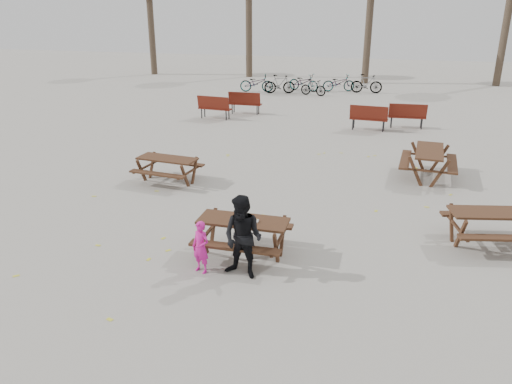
% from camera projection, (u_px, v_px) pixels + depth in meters
% --- Properties ---
extents(ground, '(80.00, 80.00, 0.00)m').
position_uv_depth(ground, '(244.00, 254.00, 10.23)').
color(ground, gray).
rests_on(ground, ground).
extents(main_picnic_table, '(1.80, 1.45, 0.78)m').
position_uv_depth(main_picnic_table, '(243.00, 228.00, 10.03)').
color(main_picnic_table, '#362113').
rests_on(main_picnic_table, ground).
extents(food_tray, '(0.18, 0.11, 0.03)m').
position_uv_depth(food_tray, '(254.00, 221.00, 9.86)').
color(food_tray, silver).
rests_on(food_tray, main_picnic_table).
extents(bread_roll, '(0.14, 0.06, 0.05)m').
position_uv_depth(bread_roll, '(254.00, 219.00, 9.84)').
color(bread_roll, tan).
rests_on(bread_roll, food_tray).
extents(soda_bottle, '(0.07, 0.07, 0.17)m').
position_uv_depth(soda_bottle, '(245.00, 219.00, 9.80)').
color(soda_bottle, silver).
rests_on(soda_bottle, main_picnic_table).
extents(child, '(0.44, 0.36, 1.03)m').
position_uv_depth(child, '(201.00, 247.00, 9.40)').
color(child, '#D81B93').
rests_on(child, ground).
extents(adult, '(0.89, 0.76, 1.60)m').
position_uv_depth(adult, '(243.00, 237.00, 9.15)').
color(adult, black).
rests_on(adult, ground).
extents(picnic_table_east, '(2.04, 1.77, 0.77)m').
position_uv_depth(picnic_table_east, '(492.00, 228.00, 10.51)').
color(picnic_table_east, '#362113').
rests_on(picnic_table_east, ground).
extents(picnic_table_north, '(1.83, 1.54, 0.73)m').
position_uv_depth(picnic_table_north, '(168.00, 170.00, 14.23)').
color(picnic_table_north, '#362113').
rests_on(picnic_table_north, ground).
extents(picnic_table_far, '(1.71, 2.06, 0.84)m').
position_uv_depth(picnic_table_far, '(428.00, 164.00, 14.60)').
color(picnic_table_far, '#362113').
rests_on(picnic_table_far, ground).
extents(park_bench_row, '(9.78, 2.34, 1.03)m').
position_uv_depth(park_bench_row, '(305.00, 110.00, 21.40)').
color(park_bench_row, maroon).
rests_on(park_bench_row, ground).
extents(bicycle_row, '(8.06, 2.80, 1.06)m').
position_uv_depth(bicycle_row, '(307.00, 83.00, 28.66)').
color(bicycle_row, black).
rests_on(bicycle_row, ground).
extents(fallen_leaves, '(11.00, 11.00, 0.01)m').
position_uv_depth(fallen_leaves, '(291.00, 211.00, 12.37)').
color(fallen_leaves, gold).
rests_on(fallen_leaves, ground).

